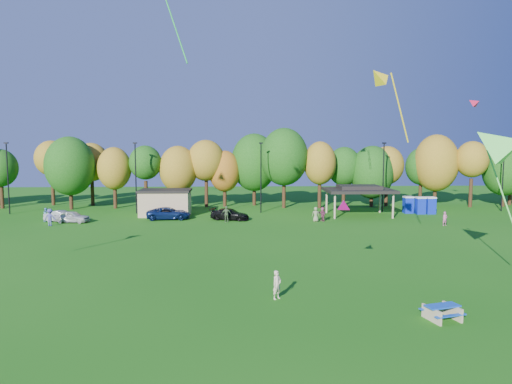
{
  "coord_description": "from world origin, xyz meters",
  "views": [
    {
      "loc": [
        -1.04,
        -18.62,
        8.48
      ],
      "look_at": [
        -0.03,
        6.0,
        6.05
      ],
      "focal_mm": 32.0,
      "sensor_mm": 36.0,
      "label": 1
    }
  ],
  "objects_px": {
    "car_c": "(169,213)",
    "picnic_table": "(442,311)",
    "kite_flyer": "(277,285)",
    "car_a": "(72,217)",
    "porta_potties": "(420,205)",
    "car_d": "(230,214)",
    "car_b": "(62,216)"
  },
  "relations": [
    {
      "from": "car_c",
      "to": "picnic_table",
      "type": "bearing_deg",
      "value": -154.81
    },
    {
      "from": "picnic_table",
      "to": "kite_flyer",
      "type": "relative_size",
      "value": 1.24
    },
    {
      "from": "car_a",
      "to": "car_c",
      "type": "relative_size",
      "value": 0.76
    },
    {
      "from": "kite_flyer",
      "to": "porta_potties",
      "type": "bearing_deg",
      "value": 16.39
    },
    {
      "from": "car_a",
      "to": "car_c",
      "type": "distance_m",
      "value": 10.73
    },
    {
      "from": "porta_potties",
      "to": "kite_flyer",
      "type": "height_order",
      "value": "porta_potties"
    },
    {
      "from": "kite_flyer",
      "to": "car_d",
      "type": "xyz_separation_m",
      "value": [
        -3.08,
        28.02,
        -0.15
      ]
    },
    {
      "from": "porta_potties",
      "to": "car_c",
      "type": "bearing_deg",
      "value": -173.85
    },
    {
      "from": "porta_potties",
      "to": "car_b",
      "type": "relative_size",
      "value": 0.97
    },
    {
      "from": "kite_flyer",
      "to": "car_c",
      "type": "bearing_deg",
      "value": 69.39
    },
    {
      "from": "car_d",
      "to": "porta_potties",
      "type": "bearing_deg",
      "value": -62.88
    },
    {
      "from": "porta_potties",
      "to": "car_b",
      "type": "distance_m",
      "value": 43.58
    },
    {
      "from": "picnic_table",
      "to": "car_d",
      "type": "bearing_deg",
      "value": 94.03
    },
    {
      "from": "car_a",
      "to": "porta_potties",
      "type": "bearing_deg",
      "value": -73.62
    },
    {
      "from": "car_b",
      "to": "car_c",
      "type": "height_order",
      "value": "car_c"
    },
    {
      "from": "car_a",
      "to": "car_c",
      "type": "height_order",
      "value": "car_c"
    },
    {
      "from": "porta_potties",
      "to": "kite_flyer",
      "type": "bearing_deg",
      "value": -123.3
    },
    {
      "from": "car_a",
      "to": "car_b",
      "type": "xyz_separation_m",
      "value": [
        -1.35,
        0.53,
        -0.03
      ]
    },
    {
      "from": "kite_flyer",
      "to": "car_b",
      "type": "bearing_deg",
      "value": 88.7
    },
    {
      "from": "kite_flyer",
      "to": "car_a",
      "type": "bearing_deg",
      "value": 87.49
    },
    {
      "from": "picnic_table",
      "to": "car_c",
      "type": "xyz_separation_m",
      "value": [
        -18.17,
        32.18,
        0.28
      ]
    },
    {
      "from": "picnic_table",
      "to": "car_b",
      "type": "xyz_separation_m",
      "value": [
        -30.09,
        30.86,
        0.21
      ]
    },
    {
      "from": "kite_flyer",
      "to": "car_a",
      "type": "distance_m",
      "value": 34.04
    },
    {
      "from": "kite_flyer",
      "to": "car_d",
      "type": "relative_size",
      "value": 0.36
    },
    {
      "from": "porta_potties",
      "to": "car_c",
      "type": "distance_m",
      "value": 31.58
    },
    {
      "from": "porta_potties",
      "to": "car_d",
      "type": "bearing_deg",
      "value": -170.37
    },
    {
      "from": "picnic_table",
      "to": "car_b",
      "type": "relative_size",
      "value": 0.52
    },
    {
      "from": "kite_flyer",
      "to": "car_c",
      "type": "relative_size",
      "value": 0.32
    },
    {
      "from": "kite_flyer",
      "to": "car_a",
      "type": "xyz_separation_m",
      "value": [
        -20.87,
        26.9,
        -0.14
      ]
    },
    {
      "from": "kite_flyer",
      "to": "car_b",
      "type": "relative_size",
      "value": 0.42
    },
    {
      "from": "car_b",
      "to": "car_d",
      "type": "relative_size",
      "value": 0.85
    },
    {
      "from": "porta_potties",
      "to": "car_d",
      "type": "relative_size",
      "value": 0.82
    }
  ]
}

